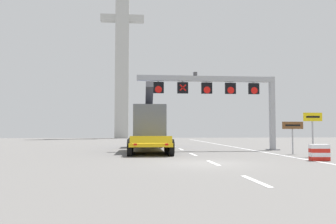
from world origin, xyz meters
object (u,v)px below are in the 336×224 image
at_px(exit_sign_yellow, 313,124).
at_px(tourist_info_sign_brown, 293,129).
at_px(overhead_lane_gantry, 223,90).
at_px(heavy_haul_truck_yellow, 148,127).
at_px(crash_barrier_striped, 319,153).
at_px(bridge_pylon_distant, 122,40).

distance_m(exit_sign_yellow, tourist_info_sign_brown, 2.26).
relative_size(overhead_lane_gantry, exit_sign_yellow, 4.26).
relative_size(overhead_lane_gantry, heavy_haul_truck_yellow, 0.85).
bearing_deg(heavy_haul_truck_yellow, crash_barrier_striped, -51.79).
height_order(tourist_info_sign_brown, bridge_pylon_distant, bridge_pylon_distant).
height_order(heavy_haul_truck_yellow, bridge_pylon_distant, bridge_pylon_distant).
relative_size(heavy_haul_truck_yellow, tourist_info_sign_brown, 6.19).
height_order(exit_sign_yellow, bridge_pylon_distant, bridge_pylon_distant).
bearing_deg(bridge_pylon_distant, crash_barrier_striped, -76.06).
relative_size(exit_sign_yellow, bridge_pylon_distant, 0.07).
bearing_deg(crash_barrier_striped, heavy_haul_truck_yellow, 128.21).
relative_size(overhead_lane_gantry, crash_barrier_striped, 11.35).
relative_size(heavy_haul_truck_yellow, bridge_pylon_distant, 0.35).
bearing_deg(tourist_info_sign_brown, bridge_pylon_distant, 106.29).
bearing_deg(tourist_info_sign_brown, crash_barrier_striped, -100.00).
height_order(overhead_lane_gantry, bridge_pylon_distant, bridge_pylon_distant).
bearing_deg(exit_sign_yellow, bridge_pylon_distant, 105.89).
xyz_separation_m(exit_sign_yellow, crash_barrier_striped, (-1.14, -2.70, -1.63)).
relative_size(exit_sign_yellow, crash_barrier_striped, 2.66).
xyz_separation_m(tourist_info_sign_brown, crash_barrier_striped, (-0.87, -4.91, -1.29)).
bearing_deg(crash_barrier_striped, overhead_lane_gantry, 106.12).
xyz_separation_m(overhead_lane_gantry, heavy_haul_truck_yellow, (-6.19, 1.66, -3.07)).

